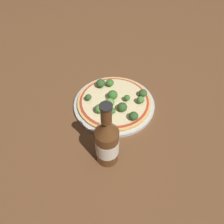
% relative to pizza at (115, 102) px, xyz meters
% --- Properties ---
extents(ground_plane, '(3.00, 3.00, 0.00)m').
position_rel_pizza_xyz_m(ground_plane, '(-0.00, 0.02, -0.02)').
color(ground_plane, brown).
extents(plate, '(0.29, 0.29, 0.01)m').
position_rel_pizza_xyz_m(plate, '(0.00, -0.00, -0.01)').
color(plate, '#B2B7B2').
rests_on(plate, ground_plane).
extents(pizza, '(0.26, 0.26, 0.01)m').
position_rel_pizza_xyz_m(pizza, '(0.00, 0.00, 0.00)').
color(pizza, tan).
rests_on(pizza, plate).
extents(broccoli_floret_0, '(0.03, 0.03, 0.03)m').
position_rel_pizza_xyz_m(broccoli_floret_0, '(0.10, 0.02, 0.02)').
color(broccoli_floret_0, '#6B8E51').
rests_on(broccoli_floret_0, pizza).
extents(broccoli_floret_1, '(0.03, 0.03, 0.03)m').
position_rel_pizza_xyz_m(broccoli_floret_1, '(0.02, -0.03, 0.03)').
color(broccoli_floret_1, '#6B8E51').
rests_on(broccoli_floret_1, pizza).
extents(broccoli_floret_2, '(0.03, 0.03, 0.03)m').
position_rel_pizza_xyz_m(broccoli_floret_2, '(0.02, 0.10, 0.02)').
color(broccoli_floret_2, '#6B8E51').
rests_on(broccoli_floret_2, pizza).
extents(broccoli_floret_3, '(0.03, 0.03, 0.03)m').
position_rel_pizza_xyz_m(broccoli_floret_3, '(0.03, -0.07, 0.02)').
color(broccoli_floret_3, '#6B8E51').
rests_on(broccoli_floret_3, pizza).
extents(broccoli_floret_4, '(0.03, 0.03, 0.03)m').
position_rel_pizza_xyz_m(broccoli_floret_4, '(-0.08, 0.02, 0.02)').
color(broccoli_floret_4, '#6B8E51').
rests_on(broccoli_floret_4, pizza).
extents(broccoli_floret_5, '(0.03, 0.03, 0.03)m').
position_rel_pizza_xyz_m(broccoli_floret_5, '(0.05, 0.08, 0.02)').
color(broccoli_floret_5, '#6B8E51').
rests_on(broccoli_floret_5, pizza).
extents(broccoli_floret_6, '(0.02, 0.02, 0.03)m').
position_rel_pizza_xyz_m(broccoli_floret_6, '(0.02, 0.04, 0.02)').
color(broccoli_floret_6, '#6B8E51').
rests_on(broccoli_floret_6, pizza).
extents(broccoli_floret_7, '(0.03, 0.03, 0.03)m').
position_rel_pizza_xyz_m(broccoli_floret_7, '(-0.09, -0.01, 0.03)').
color(broccoli_floret_7, '#6B8E51').
rests_on(broccoli_floret_7, pizza).
extents(broccoli_floret_8, '(0.02, 0.02, 0.03)m').
position_rel_pizza_xyz_m(broccoli_floret_8, '(-0.04, -0.08, 0.02)').
color(broccoli_floret_8, '#6B8E51').
rests_on(broccoli_floret_8, pizza).
extents(broccoli_floret_9, '(0.02, 0.02, 0.02)m').
position_rel_pizza_xyz_m(broccoli_floret_9, '(0.05, -0.03, 0.02)').
color(broccoli_floret_9, '#6B8E51').
rests_on(broccoli_floret_9, pizza).
extents(broccoli_floret_10, '(0.03, 0.03, 0.03)m').
position_rel_pizza_xyz_m(broccoli_floret_10, '(0.05, 0.00, 0.02)').
color(broccoli_floret_10, '#6B8E51').
rests_on(broccoli_floret_10, pizza).
extents(broccoli_floret_11, '(0.04, 0.04, 0.03)m').
position_rel_pizza_xyz_m(broccoli_floret_11, '(-0.01, -0.00, 0.03)').
color(broccoli_floret_11, '#6B8E51').
rests_on(broccoli_floret_11, pizza).
extents(beer_bottle, '(0.07, 0.07, 0.23)m').
position_rel_pizza_xyz_m(beer_bottle, '(0.18, -0.11, 0.07)').
color(beer_bottle, '#563319').
rests_on(beer_bottle, ground_plane).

